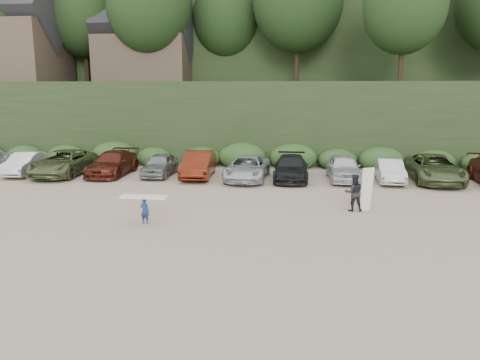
# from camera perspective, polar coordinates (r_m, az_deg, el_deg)

# --- Properties ---
(ground) EXTENTS (120.00, 120.00, 0.00)m
(ground) POSITION_cam_1_polar(r_m,az_deg,el_deg) (19.30, 2.54, -5.60)
(ground) COLOR tan
(ground) RESTS_ON ground
(hillside_backdrop) EXTENTS (90.00, 41.50, 28.00)m
(hillside_backdrop) POSITION_cam_1_polar(r_m,az_deg,el_deg) (54.67, 4.88, 17.12)
(hillside_backdrop) COLOR black
(hillside_backdrop) RESTS_ON ground
(parked_cars) EXTENTS (39.54, 6.23, 1.65)m
(parked_cars) POSITION_cam_1_polar(r_m,az_deg,el_deg) (28.84, 4.40, 1.61)
(parked_cars) COLOR silver
(parked_cars) RESTS_ON ground
(child_surfer) EXTENTS (1.98, 0.60, 1.18)m
(child_surfer) POSITION_cam_1_polar(r_m,az_deg,el_deg) (19.82, -11.56, -2.96)
(child_surfer) COLOR navy
(child_surfer) RESTS_ON ground
(adult_surfer) EXTENTS (1.32, 0.72, 2.03)m
(adult_surfer) POSITION_cam_1_polar(r_m,az_deg,el_deg) (21.98, 13.84, -1.47)
(adult_surfer) COLOR black
(adult_surfer) RESTS_ON ground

